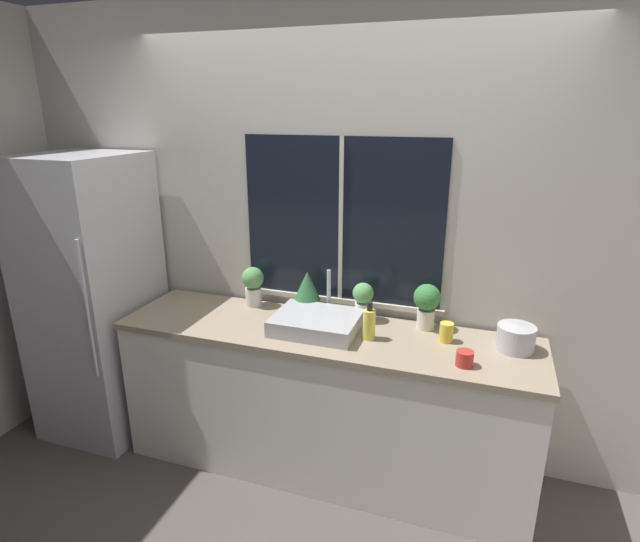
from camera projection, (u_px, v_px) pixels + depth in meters
name	position (u px, v px, depth m)	size (l,w,h in m)	color
ground_plane	(307.00, 497.00, 2.80)	(14.00, 14.00, 0.00)	#4C4742
wall_back	(343.00, 237.00, 2.97)	(8.00, 0.09, 2.70)	#BCB7AD
wall_left	(136.00, 195.00, 4.39)	(0.06, 7.00, 2.70)	#BCB7AD
counter	(323.00, 401.00, 2.92)	(2.36, 0.60, 0.90)	white
refrigerator	(94.00, 298.00, 3.22)	(0.64, 0.71, 1.83)	#B7B7BC
sink	(317.00, 322.00, 2.78)	(0.47, 0.43, 0.29)	#ADADB2
potted_plant_far_left	(253.00, 284.00, 3.10)	(0.14, 0.14, 0.25)	silver
potted_plant_center_left	(307.00, 290.00, 2.99)	(0.16, 0.16, 0.26)	silver
potted_plant_center_right	(363.00, 300.00, 2.89)	(0.12, 0.12, 0.23)	silver
potted_plant_far_right	(427.00, 303.00, 2.77)	(0.15, 0.15, 0.26)	silver
soap_bottle	(369.00, 324.00, 2.66)	(0.07, 0.07, 0.21)	#DBD14C
mug_yellow	(446.00, 332.00, 2.64)	(0.07, 0.07, 0.10)	gold
mug_red	(465.00, 358.00, 2.40)	(0.08, 0.08, 0.08)	#B72D28
kettle	(516.00, 337.00, 2.55)	(0.19, 0.19, 0.15)	#B2B2B7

